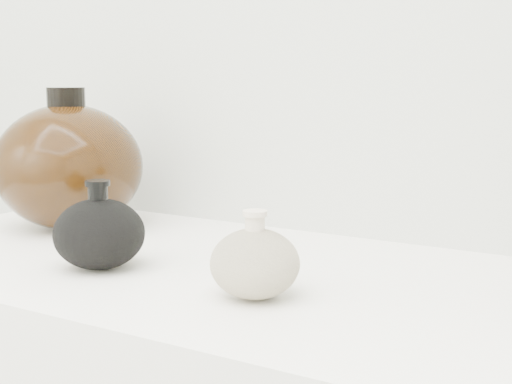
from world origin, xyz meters
The scene contains 3 objects.
black_gourd_vase centered at (-0.19, 0.86, 0.95)m, with size 0.15×0.15×0.11m.
cream_gourd_vase centered at (0.05, 0.86, 0.94)m, with size 0.12×0.12×0.10m.
left_round_pot centered at (-0.40, 1.02, 1.00)m, with size 0.25×0.25×0.23m.
Camera 1 is at (0.44, 0.21, 1.14)m, focal length 50.00 mm.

